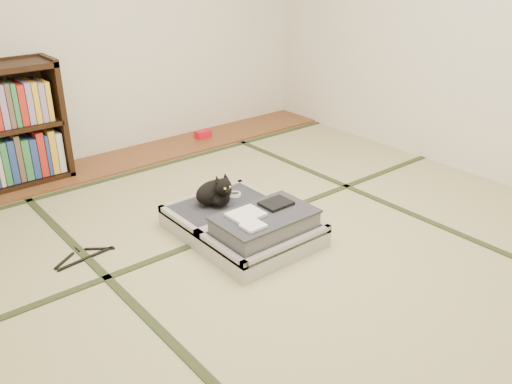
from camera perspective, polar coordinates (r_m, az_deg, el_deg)
floor at (r=3.38m, az=3.11°, el=-6.01°), size 4.50×4.50×0.00m
wood_strip at (r=4.89m, az=-12.81°, el=3.57°), size 4.00×0.50×0.02m
red_item at (r=5.26m, az=-5.60°, el=6.09°), size 0.15×0.10×0.07m
room_shell at (r=2.92m, az=3.81°, el=19.49°), size 4.50×4.50×4.50m
tatami_borders at (r=3.71m, az=-2.01°, el=-2.93°), size 4.00×4.50×0.01m
suitcase at (r=3.45m, az=-1.07°, el=-3.49°), size 0.69×0.92×0.27m
cat at (r=3.59m, az=-4.21°, el=-0.04°), size 0.31×0.31×0.25m
cable_coil at (r=3.75m, az=-2.28°, el=-0.25°), size 0.10×0.10×0.02m
hanger at (r=3.45m, az=-17.65°, el=-6.47°), size 0.38×0.20×0.01m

